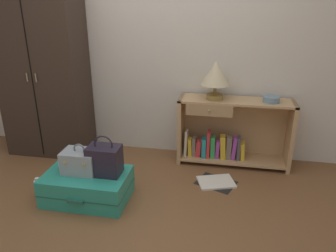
% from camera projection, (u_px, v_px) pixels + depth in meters
% --- Properties ---
extents(ground_plane, '(9.00, 9.00, 0.00)m').
position_uv_depth(ground_plane, '(122.00, 227.00, 2.60)').
color(ground_plane, brown).
extents(back_wall, '(6.40, 0.10, 2.60)m').
position_uv_depth(back_wall, '(160.00, 37.00, 3.49)').
color(back_wall, beige).
rests_on(back_wall, ground_plane).
extents(wardrobe, '(0.90, 0.47, 1.86)m').
position_uv_depth(wardrobe, '(44.00, 73.00, 3.57)').
color(wardrobe, '#33261E').
rests_on(wardrobe, ground_plane).
extents(bookshelf, '(1.18, 0.34, 0.72)m').
position_uv_depth(bookshelf, '(229.00, 133.00, 3.50)').
color(bookshelf, tan).
rests_on(bookshelf, ground_plane).
extents(table_lamp, '(0.29, 0.29, 0.40)m').
position_uv_depth(table_lamp, '(216.00, 74.00, 3.27)').
color(table_lamp, olive).
rests_on(table_lamp, bookshelf).
extents(bowl, '(0.17, 0.17, 0.06)m').
position_uv_depth(bowl, '(271.00, 99.00, 3.26)').
color(bowl, slate).
rests_on(bowl, bookshelf).
extents(suitcase_large, '(0.74, 0.49, 0.26)m').
position_uv_depth(suitcase_large, '(87.00, 186.00, 2.91)').
color(suitcase_large, teal).
rests_on(suitcase_large, ground_plane).
extents(train_case, '(0.30, 0.23, 0.27)m').
position_uv_depth(train_case, '(80.00, 161.00, 2.86)').
color(train_case, '#8E99A3').
rests_on(train_case, suitcase_large).
extents(handbag, '(0.28, 0.19, 0.36)m').
position_uv_depth(handbag, '(105.00, 160.00, 2.82)').
color(handbag, '#231E2D').
rests_on(handbag, suitcase_large).
extents(bottle, '(0.06, 0.06, 0.19)m').
position_uv_depth(bottle, '(38.00, 188.00, 2.96)').
color(bottle, white).
rests_on(bottle, ground_plane).
extents(open_book_on_floor, '(0.44, 0.38, 0.02)m').
position_uv_depth(open_book_on_floor, '(216.00, 182.00, 3.20)').
color(open_book_on_floor, white).
rests_on(open_book_on_floor, ground_plane).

